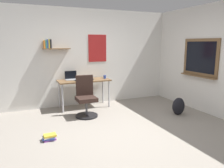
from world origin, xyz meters
TOP-DOWN VIEW (x-y plane):
  - ground_plane at (0.00, 0.00)m, footprint 5.20×5.20m
  - wall_back at (-0.01, 2.45)m, footprint 5.00×0.30m
  - desk at (-0.21, 2.08)m, footprint 1.35×0.58m
  - office_chair at (-0.37, 1.39)m, footprint 0.52×0.52m
  - laptop at (-0.51, 2.22)m, footprint 0.31×0.21m
  - keyboard at (-0.27, 2.01)m, footprint 0.37×0.13m
  - computer_mouse at (0.01, 2.01)m, footprint 0.10×0.06m
  - coffee_mug at (0.37, 2.06)m, footprint 0.08×0.08m
  - backpack at (1.68, 0.59)m, footprint 0.32×0.22m
  - book_stack_on_floor at (-1.34, 0.37)m, footprint 0.25×0.19m

SIDE VIEW (x-z plane):
  - ground_plane at x=0.00m, z-range 0.00..0.00m
  - book_stack_on_floor at x=-1.34m, z-range 0.00..0.11m
  - backpack at x=1.68m, z-range 0.00..0.42m
  - office_chair at x=-0.37m, z-range -0.07..0.88m
  - desk at x=-0.21m, z-range 0.29..1.03m
  - keyboard at x=-0.27m, z-range 0.74..0.76m
  - computer_mouse at x=0.01m, z-range 0.74..0.78m
  - coffee_mug at x=0.37m, z-range 0.74..0.84m
  - laptop at x=-0.51m, z-range 0.68..0.91m
  - wall_back at x=-0.01m, z-range 0.00..2.60m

